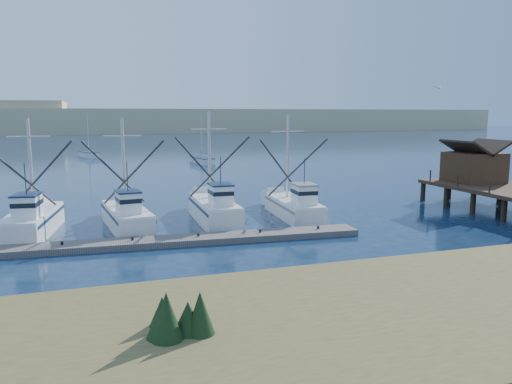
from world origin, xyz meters
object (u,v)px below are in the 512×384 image
sailboat_near (202,160)px  sailboat_far (89,155)px  timber_pier (505,180)px  floating_dock (133,243)px

sailboat_near → sailboat_far: (-17.45, 17.77, 0.01)m
timber_pier → sailboat_far: sailboat_far is taller
timber_pier → sailboat_far: 72.89m
timber_pier → sailboat_near: sailboat_near is taller
floating_dock → sailboat_near: size_ratio=3.57×
sailboat_near → timber_pier: bearing=-80.7°
floating_dock → sailboat_far: (-2.46, 67.03, 0.30)m
floating_dock → sailboat_near: sailboat_near is taller
timber_pier → sailboat_near: size_ratio=2.47×
timber_pier → sailboat_far: (-32.30, 65.31, -2.07)m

